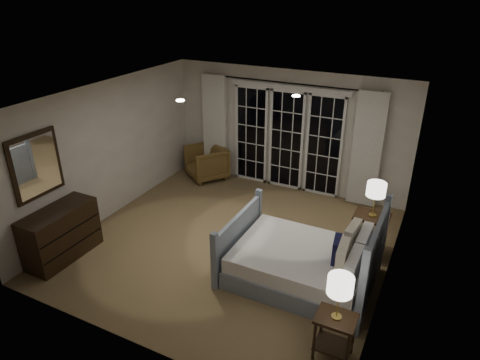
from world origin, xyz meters
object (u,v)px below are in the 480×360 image
at_px(armchair, 207,162).
at_px(lamp_right, 376,190).
at_px(nightstand_right, 370,229).
at_px(dresser, 61,234).
at_px(lamp_left, 340,286).
at_px(nightstand_left, 335,331).
at_px(bed, 304,263).

bearing_deg(armchair, lamp_right, 16.96).
distance_m(nightstand_right, armchair, 4.09).
bearing_deg(dresser, lamp_left, -0.69).
xyz_separation_m(lamp_right, armchair, (-3.85, 1.38, -0.79)).
bearing_deg(lamp_right, dresser, -152.41).
height_order(nightstand_left, lamp_right, lamp_right).
bearing_deg(lamp_left, bed, 122.64).
relative_size(nightstand_left, armchair, 0.73).
distance_m(lamp_right, dresser, 4.97).
relative_size(bed, lamp_left, 3.71).
bearing_deg(dresser, nightstand_left, -0.69).
distance_m(bed, dresser, 3.83).
bearing_deg(armchair, bed, -1.90).
height_order(lamp_right, armchair, lamp_right).
relative_size(bed, dresser, 1.73).
xyz_separation_m(bed, lamp_right, (0.71, 1.13, 0.85)).
xyz_separation_m(lamp_left, armchair, (-3.91, 3.71, -0.67)).
xyz_separation_m(nightstand_left, lamp_right, (-0.06, 2.33, 0.77)).
relative_size(nightstand_left, lamp_left, 1.06).
distance_m(nightstand_right, lamp_left, 2.40).
distance_m(bed, lamp_left, 1.60).
relative_size(nightstand_left, lamp_right, 1.05).
xyz_separation_m(armchair, dresser, (-0.51, -3.65, 0.06)).
distance_m(bed, lamp_right, 1.58).
bearing_deg(bed, nightstand_right, 57.93).
height_order(nightstand_left, lamp_left, lamp_left).
bearing_deg(lamp_right, bed, -122.07).
bearing_deg(dresser, bed, 17.48).
bearing_deg(lamp_left, armchair, 136.57).
xyz_separation_m(lamp_left, dresser, (-4.42, 0.05, -0.62)).
xyz_separation_m(nightstand_left, armchair, (-3.91, 3.71, -0.02)).
xyz_separation_m(nightstand_right, lamp_right, (0.00, -0.00, 0.69)).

